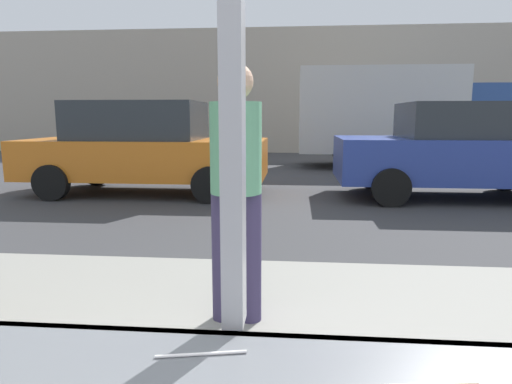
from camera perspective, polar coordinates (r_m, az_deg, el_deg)
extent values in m
plane|color=#38383A|center=(9.03, 4.13, 0.28)|extent=(60.00, 60.00, 0.00)
cube|color=gray|center=(2.87, 1.75, -19.24)|extent=(16.00, 2.80, 0.16)
cube|color=#404245|center=(1.08, -3.19, -18.16)|extent=(2.18, 0.02, 0.02)
cube|color=#9E9EA3|center=(1.01, -3.10, 18.19)|extent=(0.05, 0.08, 1.28)
cube|color=#A89E8E|center=(19.01, 4.78, 12.73)|extent=(28.00, 1.20, 5.00)
cylinder|color=white|center=(0.99, -7.08, -20.00)|extent=(0.19, 0.04, 0.01)
cube|color=orange|center=(8.80, -13.99, 4.25)|extent=(4.59, 1.83, 0.72)
cube|color=#282D33|center=(8.80, -14.92, 8.89)|extent=(2.38, 1.61, 0.71)
cylinder|color=black|center=(9.38, -3.82, 2.61)|extent=(0.64, 0.18, 0.64)
cylinder|color=black|center=(7.59, -5.94, 0.91)|extent=(0.64, 0.18, 0.64)
cylinder|color=black|center=(10.21, -19.80, 2.63)|extent=(0.64, 0.18, 0.64)
cylinder|color=black|center=(8.60, -24.89, 1.09)|extent=(0.64, 0.18, 0.64)
cube|color=#283D93|center=(8.80, 24.21, 3.85)|extent=(4.20, 1.86, 0.77)
cube|color=#282D33|center=(8.81, 25.44, 8.34)|extent=(2.18, 1.63, 0.62)
cylinder|color=black|center=(10.18, 29.30, 1.94)|extent=(0.64, 0.18, 0.64)
cylinder|color=black|center=(9.41, 14.70, 2.34)|extent=(0.64, 0.18, 0.64)
cylinder|color=black|center=(7.61, 16.98, 0.56)|extent=(0.64, 0.18, 0.64)
cube|color=beige|center=(13.57, 15.26, 10.03)|extent=(4.47, 2.20, 2.37)
cube|color=navy|center=(14.41, 27.31, 8.32)|extent=(1.90, 2.10, 1.90)
cylinder|color=black|center=(15.42, 25.58, 4.93)|extent=(0.90, 0.24, 0.90)
cylinder|color=black|center=(13.48, 28.66, 4.14)|extent=(0.90, 0.24, 0.90)
cylinder|color=black|center=(14.59, 11.42, 5.46)|extent=(0.90, 0.24, 0.90)
cylinder|color=black|center=(12.41, 12.51, 4.72)|extent=(0.90, 0.24, 0.90)
cylinder|color=#3A3255|center=(2.89, -4.30, -8.33)|extent=(0.14, 0.14, 0.84)
cylinder|color=#3A3255|center=(2.87, -0.71, -8.45)|extent=(0.14, 0.14, 0.84)
cylinder|color=#5B9E76|center=(2.74, -2.62, 5.66)|extent=(0.32, 0.32, 0.56)
sphere|color=tan|center=(2.74, -2.68, 14.02)|extent=(0.22, 0.22, 0.22)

